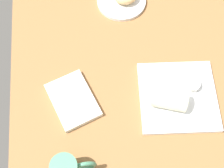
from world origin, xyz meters
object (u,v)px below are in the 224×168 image
at_px(square_plate, 178,97).
at_px(sauce_cup, 192,84).
at_px(breakfast_wrap, 169,99).
at_px(book_stack, 73,100).
at_px(round_plate, 121,1).

xyz_separation_m(square_plate, sauce_cup, (-0.03, 0.05, 0.02)).
xyz_separation_m(sauce_cup, breakfast_wrap, (0.05, -0.09, 0.02)).
height_order(square_plate, breakfast_wrap, breakfast_wrap).
distance_m(sauce_cup, book_stack, 0.40).
bearing_deg(book_stack, sauce_cup, 90.32).
bearing_deg(book_stack, breakfast_wrap, 80.96).
distance_m(round_plate, book_stack, 0.46).
bearing_deg(breakfast_wrap, sauce_cup, -41.50).
relative_size(square_plate, sauce_cup, 4.84).
bearing_deg(book_stack, round_plate, 151.84).
bearing_deg(sauce_cup, breakfast_wrap, -60.12).
height_order(sauce_cup, breakfast_wrap, breakfast_wrap).
bearing_deg(round_plate, breakfast_wrap, 11.87).
bearing_deg(breakfast_wrap, book_stack, 99.58).
bearing_deg(round_plate, sauce_cup, 24.78).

